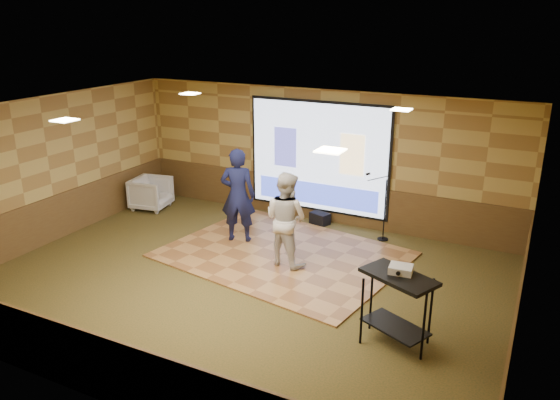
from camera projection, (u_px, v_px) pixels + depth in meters
The scene contains 19 objects.
ground at pixel (241, 282), 9.72m from camera, with size 9.00×9.00×0.00m, color #2D3618.
room_shell at pixel (238, 169), 9.04m from camera, with size 9.04×7.04×3.02m.
wainscot_back at pixel (318, 200), 12.51m from camera, with size 9.00×0.04×0.95m, color #52361B.
wainscot_front at pixel (95, 366), 6.62m from camera, with size 9.00×0.04×0.95m, color #52361B.
wainscot_left at pixel (57, 217), 11.46m from camera, with size 0.04×7.00×0.95m, color #52361B.
wainscot_right at pixel (516, 318), 7.66m from camera, with size 0.04×7.00×0.95m, color #52361B.
projector_screen at pixel (318, 158), 12.14m from camera, with size 3.32×0.06×2.52m.
downlight_nw at pixel (190, 94), 11.21m from camera, with size 0.32×0.32×0.02m, color #FFECBF.
downlight_ne at pixel (401, 110), 9.34m from camera, with size 0.32×0.32×0.02m, color #FFECBF.
downlight_sw at pixel (65, 120), 8.42m from camera, with size 0.32×0.32×0.02m, color #FFECBF.
downlight_se at pixel (330, 151), 6.55m from camera, with size 0.32×0.32×0.02m, color #FFECBF.
dance_floor at pixel (283, 254), 10.78m from camera, with size 4.41×3.36×0.03m, color #A8753D.
player_left at pixel (238, 195), 11.14m from camera, with size 0.72×0.47×1.96m, color #13173E.
player_right at pixel (286, 219), 10.10m from camera, with size 0.87×0.68×1.79m, color beige.
av_table at pixel (398, 294), 7.66m from camera, with size 1.04×0.55×1.09m.
projector at pixel (401, 269), 7.61m from camera, with size 0.32×0.27×0.11m, color silver.
mic_stand at pixel (382, 217), 11.40m from camera, with size 0.56×0.23×1.43m.
banquet_chair at pixel (151, 193), 13.27m from camera, with size 0.83×0.85×0.78m, color gray.
duffel_bag at pixel (320, 218), 12.36m from camera, with size 0.42×0.28×0.26m, color black.
Camera 1 is at (4.52, -7.49, 4.53)m, focal length 35.00 mm.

